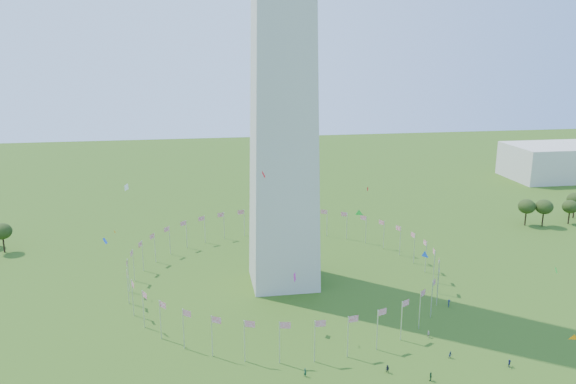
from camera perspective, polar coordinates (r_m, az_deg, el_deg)
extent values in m
cylinder|color=silver|center=(161.06, 13.83, -6.44)|extent=(0.24, 0.24, 9.00)
cylinder|color=silver|center=(166.82, 12.71, -5.63)|extent=(0.24, 0.24, 9.00)
cylinder|color=silver|center=(172.06, 11.32, -4.92)|extent=(0.24, 0.24, 9.00)
cylinder|color=silver|center=(176.69, 9.71, -4.32)|extent=(0.24, 0.24, 9.00)
cylinder|color=silver|center=(180.62, 7.92, -3.83)|extent=(0.24, 0.24, 9.00)
cylinder|color=silver|center=(183.76, 6.00, -3.45)|extent=(0.24, 0.24, 9.00)
cylinder|color=silver|center=(186.08, 3.98, -3.17)|extent=(0.24, 0.24, 9.00)
cylinder|color=silver|center=(187.53, 1.89, -3.00)|extent=(0.24, 0.24, 9.00)
cylinder|color=silver|center=(188.08, -0.23, -2.94)|extent=(0.24, 0.24, 9.00)
cylinder|color=silver|center=(187.74, -2.36, -2.99)|extent=(0.24, 0.24, 9.00)
cylinder|color=silver|center=(186.49, -4.46, -3.14)|extent=(0.24, 0.24, 9.00)
cylinder|color=silver|center=(184.37, -6.50, -3.40)|extent=(0.24, 0.24, 9.00)
cylinder|color=silver|center=(181.41, -8.45, -3.77)|extent=(0.24, 0.24, 9.00)
cylinder|color=silver|center=(177.66, -10.26, -4.24)|extent=(0.24, 0.24, 9.00)
cylinder|color=silver|center=(173.19, -11.92, -4.82)|extent=(0.24, 0.24, 9.00)
cylinder|color=silver|center=(168.07, -13.36, -5.51)|extent=(0.24, 0.24, 9.00)
cylinder|color=silver|center=(162.42, -14.54, -6.30)|extent=(0.24, 0.24, 9.00)
cylinder|color=silver|center=(156.36, -15.41, -7.19)|extent=(0.24, 0.24, 9.00)
cylinder|color=silver|center=(150.03, -15.90, -8.17)|extent=(0.24, 0.24, 9.00)
cylinder|color=silver|center=(143.60, -15.95, -9.22)|extent=(0.24, 0.24, 9.00)
cylinder|color=silver|center=(137.27, -15.50, -10.32)|extent=(0.24, 0.24, 9.00)
cylinder|color=silver|center=(131.26, -14.47, -11.44)|extent=(0.24, 0.24, 9.00)
cylinder|color=silver|center=(125.80, -12.83, -12.53)|extent=(0.24, 0.24, 9.00)
cylinder|color=silver|center=(121.16, -10.57, -13.51)|extent=(0.24, 0.24, 9.00)
cylinder|color=silver|center=(117.57, -7.73, -14.32)|extent=(0.24, 0.24, 9.00)
cylinder|color=silver|center=(115.25, -4.44, -14.85)|extent=(0.24, 0.24, 9.00)
cylinder|color=silver|center=(114.34, -0.87, -15.06)|extent=(0.24, 0.24, 9.00)
cylinder|color=silver|center=(114.91, 2.72, -14.92)|extent=(0.24, 0.24, 9.00)
cylinder|color=silver|center=(116.92, 6.10, -14.44)|extent=(0.24, 0.24, 9.00)
cylinder|color=silver|center=(120.23, 9.05, -13.68)|extent=(0.24, 0.24, 9.00)
cylinder|color=silver|center=(124.65, 11.45, -12.72)|extent=(0.24, 0.24, 9.00)
cylinder|color=silver|center=(129.94, 13.23, -11.64)|extent=(0.24, 0.24, 9.00)
cylinder|color=silver|center=(135.85, 14.39, -10.52)|extent=(0.24, 0.24, 9.00)
cylinder|color=silver|center=(142.13, 14.96, -9.40)|extent=(0.24, 0.24, 9.00)
cylinder|color=silver|center=(148.55, 15.02, -8.34)|extent=(0.24, 0.24, 9.00)
cylinder|color=silver|center=(154.92, 14.62, -7.34)|extent=(0.24, 0.24, 9.00)
cube|color=beige|center=(297.87, 26.02, 2.80)|extent=(50.00, 30.00, 16.00)
imported|color=#183D28|center=(112.25, 1.75, -17.84)|extent=(0.72, 0.76, 1.75)
imported|color=#1F234A|center=(123.02, 21.56, -15.88)|extent=(1.42, 1.47, 1.54)
imported|color=black|center=(114.87, 10.07, -17.29)|extent=(0.95, 1.00, 1.63)
imported|color=#20274A|center=(122.28, 16.17, -15.61)|extent=(0.77, 0.63, 1.48)
imported|color=#163922|center=(114.19, 14.29, -17.71)|extent=(0.80, 1.13, 1.77)
imported|color=gray|center=(128.67, 14.09, -13.83)|extent=(0.66, 0.53, 1.56)
imported|color=#1C2542|center=(143.41, 16.04, -10.82)|extent=(1.01, 1.36, 1.88)
plane|color=green|center=(132.78, 7.24, -2.15)|extent=(1.70, 1.60, 2.14)
plane|color=green|center=(112.28, 26.19, 4.87)|extent=(1.49, 1.54, 2.09)
plane|color=white|center=(108.27, -16.09, 0.47)|extent=(0.40, 1.54, 1.51)
plane|color=orange|center=(146.53, -17.19, -3.88)|extent=(0.45, 1.59, 1.58)
plane|color=green|center=(139.76, -0.29, -1.21)|extent=(1.19, 0.27, 1.22)
plane|color=red|center=(119.96, -2.49, 1.77)|extent=(1.38, 1.30, 1.67)
plane|color=orange|center=(126.55, 27.00, -13.06)|extent=(1.99, 0.90, 1.82)
plane|color=red|center=(137.64, 8.10, 0.32)|extent=(0.05, 1.18, 1.18)
plane|color=green|center=(114.19, 25.59, -7.20)|extent=(0.80, 1.35, 1.28)
plane|color=blue|center=(130.31, 13.74, -6.23)|extent=(1.30, 1.40, 1.75)
plane|color=#CC2699|center=(123.74, 0.69, -8.64)|extent=(1.93, 0.61, 1.95)
plane|color=blue|center=(150.84, -18.09, -4.75)|extent=(1.64, 1.64, 1.47)
ellipsoid|color=#2E4316|center=(191.75, -26.98, -4.22)|extent=(5.80, 5.80, 9.07)
ellipsoid|color=#2E4316|center=(213.61, 23.03, -1.95)|extent=(5.93, 5.93, 9.27)
ellipsoid|color=#2E4316|center=(215.13, 24.52, -1.98)|extent=(6.01, 6.01, 9.39)
ellipsoid|color=#2E4316|center=(221.80, 26.68, -1.87)|extent=(5.47, 5.47, 8.54)
ellipsoid|color=#2E4316|center=(230.39, 27.10, -1.25)|extent=(5.98, 5.98, 9.35)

